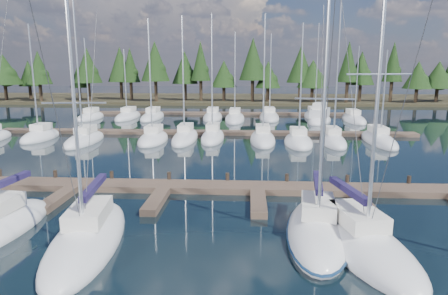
# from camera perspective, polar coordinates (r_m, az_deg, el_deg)

# --- Properties ---
(ground) EXTENTS (260.00, 260.00, 0.00)m
(ground) POSITION_cam_1_polar(r_m,az_deg,el_deg) (38.25, -4.64, -0.56)
(ground) COLOR black
(ground) RESTS_ON ground
(far_shore) EXTENTS (220.00, 30.00, 0.60)m
(far_shore) POSITION_cam_1_polar(r_m,az_deg,el_deg) (97.48, 0.32, 6.97)
(far_shore) COLOR #322C1B
(far_shore) RESTS_ON ground
(main_dock) EXTENTS (44.00, 6.13, 0.90)m
(main_dock) POSITION_cam_1_polar(r_m,az_deg,el_deg) (26.14, -8.53, -5.90)
(main_dock) COLOR brown
(main_dock) RESTS_ON ground
(back_docks) EXTENTS (50.00, 21.80, 0.40)m
(back_docks) POSITION_cam_1_polar(r_m,az_deg,el_deg) (57.40, -1.91, 3.71)
(back_docks) COLOR brown
(back_docks) RESTS_ON ground
(front_sailboat_3) EXTENTS (4.02, 9.64, 11.79)m
(front_sailboat_3) POSITION_cam_1_polar(r_m,az_deg,el_deg) (19.63, -18.90, -12.22)
(front_sailboat_3) COLOR silver
(front_sailboat_3) RESTS_ON ground
(front_sailboat_4) EXTENTS (4.02, 9.07, 11.95)m
(front_sailboat_4) POSITION_cam_1_polar(r_m,az_deg,el_deg) (20.00, 13.17, -11.43)
(front_sailboat_4) COLOR silver
(front_sailboat_4) RESTS_ON ground
(front_sailboat_5) EXTENTS (4.79, 9.35, 13.91)m
(front_sailboat_5) POSITION_cam_1_polar(r_m,az_deg,el_deg) (19.24, 18.96, -12.68)
(front_sailboat_5) COLOR silver
(front_sailboat_5) RESTS_ON ground
(back_sailboat_rows) EXTENTS (46.72, 31.72, 17.05)m
(back_sailboat_rows) POSITION_cam_1_polar(r_m,az_deg,el_deg) (52.77, -2.03, 3.09)
(back_sailboat_rows) COLOR silver
(back_sailboat_rows) RESTS_ON ground
(motor_yacht_right) EXTENTS (5.71, 9.68, 4.59)m
(motor_yacht_right) POSITION_cam_1_polar(r_m,az_deg,el_deg) (60.45, 13.51, 4.08)
(motor_yacht_right) COLOR silver
(motor_yacht_right) RESTS_ON ground
(tree_line) EXTENTS (185.77, 11.12, 13.39)m
(tree_line) POSITION_cam_1_polar(r_m,az_deg,el_deg) (87.32, 0.28, 11.13)
(tree_line) COLOR black
(tree_line) RESTS_ON far_shore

